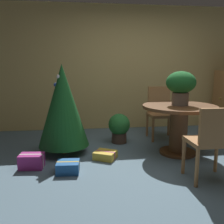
% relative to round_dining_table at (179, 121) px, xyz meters
% --- Properties ---
extents(ground_plane, '(6.60, 6.60, 0.00)m').
position_rel_round_dining_table_xyz_m(ground_plane, '(-0.40, -0.38, -0.51)').
color(ground_plane, slate).
extents(back_wall_panel, '(6.00, 0.10, 2.60)m').
position_rel_round_dining_table_xyz_m(back_wall_panel, '(-0.40, 1.82, 0.79)').
color(back_wall_panel, tan).
rests_on(back_wall_panel, ground_plane).
extents(round_dining_table, '(1.12, 1.12, 0.76)m').
position_rel_round_dining_table_xyz_m(round_dining_table, '(0.00, 0.00, 0.00)').
color(round_dining_table, brown).
rests_on(round_dining_table, ground_plane).
extents(flower_vase, '(0.44, 0.44, 0.51)m').
position_rel_round_dining_table_xyz_m(flower_vase, '(0.01, 0.01, 0.56)').
color(flower_vase, '#665B51').
rests_on(flower_vase, round_dining_table).
extents(wooden_chair_near, '(0.48, 0.42, 0.90)m').
position_rel_round_dining_table_xyz_m(wooden_chair_near, '(0.00, -0.99, 0.01)').
color(wooden_chair_near, '#9E6B3D').
rests_on(wooden_chair_near, ground_plane).
extents(wooden_chair_far, '(0.47, 0.45, 0.97)m').
position_rel_round_dining_table_xyz_m(wooden_chair_far, '(0.00, 0.91, 0.02)').
color(wooden_chair_far, '#9E6B3D').
rests_on(wooden_chair_far, ground_plane).
extents(holiday_tree, '(0.77, 0.77, 1.38)m').
position_rel_round_dining_table_xyz_m(holiday_tree, '(-1.76, 0.23, 0.24)').
color(holiday_tree, brown).
rests_on(holiday_tree, ground_plane).
extents(gift_box_gold, '(0.39, 0.37, 0.11)m').
position_rel_round_dining_table_xyz_m(gift_box_gold, '(-1.14, -0.10, -0.46)').
color(gift_box_gold, gold).
rests_on(gift_box_gold, ground_plane).
extents(gift_box_blue, '(0.30, 0.27, 0.15)m').
position_rel_round_dining_table_xyz_m(gift_box_blue, '(-1.67, -0.53, -0.44)').
color(gift_box_blue, '#1E569E').
rests_on(gift_box_blue, ground_plane).
extents(gift_box_purple, '(0.33, 0.24, 0.19)m').
position_rel_round_dining_table_xyz_m(gift_box_purple, '(-2.15, -0.32, -0.42)').
color(gift_box_purple, '#9E287A').
rests_on(gift_box_purple, ground_plane).
extents(potted_plant, '(0.38, 0.38, 0.52)m').
position_rel_round_dining_table_xyz_m(potted_plant, '(-0.82, 0.68, -0.22)').
color(potted_plant, '#4C382D').
rests_on(potted_plant, ground_plane).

